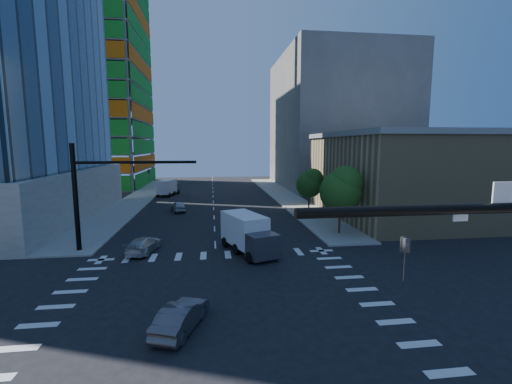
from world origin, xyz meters
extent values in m
plane|color=black|center=(0.00, 0.00, 0.00)|extent=(160.00, 160.00, 0.00)
cube|color=silver|center=(0.00, 0.00, 0.01)|extent=(20.00, 20.00, 0.01)
cube|color=gray|center=(12.50, 40.00, 0.07)|extent=(5.00, 60.00, 0.15)
cube|color=gray|center=(-12.50, 40.00, 0.07)|extent=(5.00, 60.00, 0.15)
cube|color=#188423|center=(-14.90, 62.00, 24.50)|extent=(0.12, 24.00, 49.00)
cube|color=#C4570B|center=(-27.50, 49.40, 24.50)|extent=(24.00, 0.12, 49.00)
cube|color=tan|center=(25.00, 22.00, 5.00)|extent=(20.00, 22.00, 10.00)
cube|color=gray|center=(25.00, 22.00, 10.30)|extent=(20.50, 22.50, 0.60)
cube|color=#65615A|center=(27.00, 55.00, 14.00)|extent=(24.00, 30.00, 28.00)
cylinder|color=black|center=(6.50, -11.50, 7.55)|extent=(10.00, 0.24, 0.24)
imported|color=black|center=(4.00, -11.50, 6.45)|extent=(0.16, 0.20, 1.00)
cube|color=white|center=(6.50, -11.50, 7.90)|extent=(0.90, 0.04, 0.50)
cylinder|color=black|center=(-11.50, 11.50, 4.65)|extent=(0.40, 0.40, 9.00)
cylinder|color=black|center=(-6.50, 11.50, 7.55)|extent=(10.00, 0.24, 0.24)
imported|color=black|center=(-5.50, 11.50, 6.45)|extent=(0.16, 0.20, 1.00)
cylinder|color=#382316|center=(12.50, 14.00, 1.29)|extent=(0.20, 0.20, 2.27)
sphere|color=#194412|center=(12.50, 14.00, 4.38)|extent=(4.16, 4.16, 4.16)
sphere|color=#366923|center=(12.90, 13.70, 5.35)|extent=(3.25, 3.25, 3.25)
cylinder|color=#382316|center=(12.80, 26.00, 1.11)|extent=(0.20, 0.20, 1.92)
sphere|color=#194412|center=(12.80, 26.00, 3.72)|extent=(3.52, 3.52, 3.52)
sphere|color=#366923|center=(13.20, 25.70, 4.55)|extent=(2.75, 2.75, 2.75)
imported|color=black|center=(2.87, 17.15, 0.73)|extent=(4.15, 5.74, 1.45)
imported|color=beige|center=(-6.00, 10.61, 0.66)|extent=(2.77, 4.81, 1.31)
imported|color=#A1A4A9|center=(-4.78, 28.62, 0.69)|extent=(2.57, 4.34, 1.39)
imported|color=#47464B|center=(-1.82, -2.32, 0.68)|extent=(2.75, 4.35, 1.35)
cube|color=silver|center=(2.82, 9.18, 1.87)|extent=(3.92, 5.43, 2.56)
cube|color=#38383F|center=(2.82, 9.18, 1.23)|extent=(2.74, 2.44, 1.87)
cube|color=silver|center=(-7.93, 44.22, 1.71)|extent=(3.26, 4.91, 2.34)
cube|color=#38383F|center=(-7.93, 44.22, 1.13)|extent=(2.42, 2.10, 1.71)
camera|label=1|loc=(-0.23, -18.36, 8.96)|focal=24.00mm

